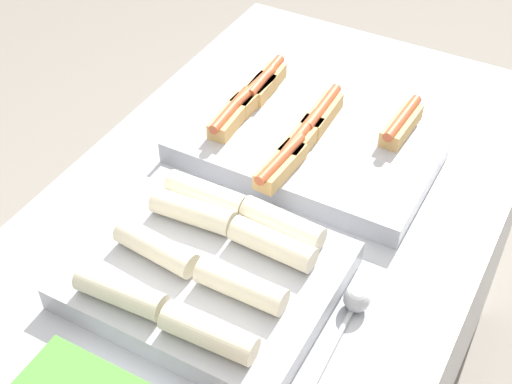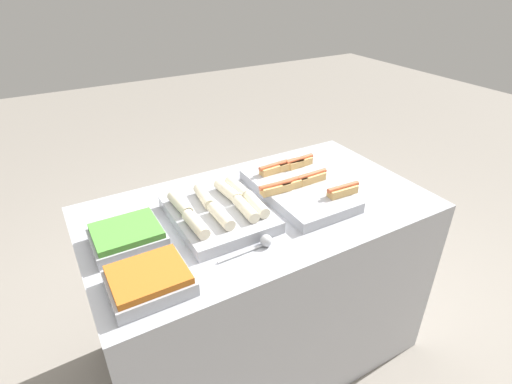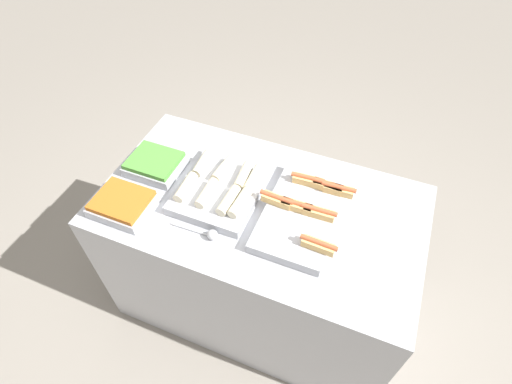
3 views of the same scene
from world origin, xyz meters
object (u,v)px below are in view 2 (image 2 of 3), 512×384
Objects in this scene: tray_hotdogs at (298,187)px; tray_side_front at (149,281)px; tray_side_back at (127,237)px; serving_spoon_near at (262,243)px; tray_wraps at (219,211)px.

tray_hotdogs reaches higher than tray_side_front.
serving_spoon_near is at bearing -32.02° from tray_side_back.
tray_side_front is (-0.38, -0.26, -0.00)m from tray_wraps.
tray_hotdogs reaches higher than tray_wraps.
tray_wraps reaches higher than serving_spoon_near.
tray_side_front is at bearing -90.00° from tray_side_back.
serving_spoon_near is (0.06, -0.25, -0.02)m from tray_wraps.
tray_hotdogs is 1.21× the size of tray_wraps.
tray_side_back is (-0.38, 0.02, -0.00)m from tray_wraps.
tray_wraps is at bearing -2.83° from tray_side_back.
tray_side_front is 0.44m from serving_spoon_near.
tray_side_back is at bearing 147.98° from serving_spoon_near.
serving_spoon_near is at bearing -76.98° from tray_wraps.
tray_wraps is 0.26m from serving_spoon_near.
tray_side_back is 0.51m from serving_spoon_near.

